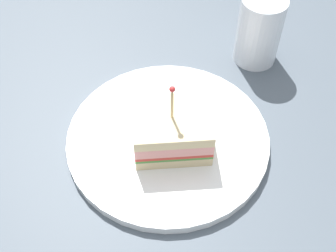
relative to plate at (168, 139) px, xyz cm
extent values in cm
cube|color=#4C5660|center=(0.00, 0.00, -1.67)|extent=(113.35, 113.35, 2.00)
cylinder|color=white|center=(0.00, 0.00, 0.00)|extent=(26.38, 26.38, 1.33)
cube|color=beige|center=(1.33, 0.45, 1.39)|extent=(9.98, 11.21, 1.44)
cube|color=#478438|center=(1.33, 0.45, 2.31)|extent=(9.98, 11.21, 0.40)
cube|color=red|center=(1.33, 0.45, 2.76)|extent=(9.98, 11.21, 0.50)
cube|color=#E59389|center=(1.33, 0.45, 3.77)|extent=(9.98, 11.21, 1.53)
cube|color=beige|center=(1.33, 0.45, 5.26)|extent=(9.98, 11.21, 1.44)
cylinder|color=tan|center=(1.33, 0.45, 7.99)|extent=(0.30, 0.30, 5.48)
sphere|color=red|center=(1.33, 0.45, 10.73)|extent=(0.70, 0.70, 0.70)
cylinder|color=silver|center=(-10.61, 18.39, 2.52)|extent=(5.77, 5.77, 6.38)
cylinder|color=white|center=(-10.61, 18.39, 4.63)|extent=(6.56, 6.56, 10.59)
camera|label=1|loc=(32.38, -12.33, 45.88)|focal=46.75mm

